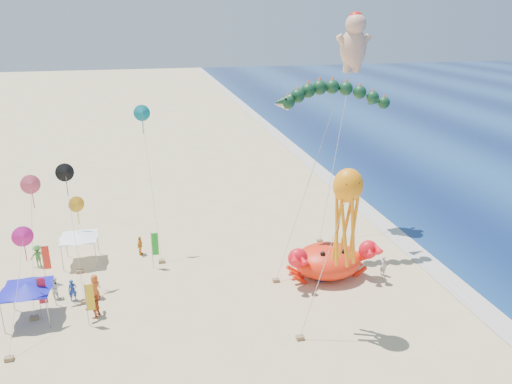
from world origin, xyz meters
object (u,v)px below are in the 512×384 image
at_px(dragon_kite, 333,99).
at_px(canopy_blue, 26,286).
at_px(octopus_kite, 346,210).
at_px(canopy_white, 79,235).
at_px(cherub_kite, 354,41).
at_px(crab_inflatable, 328,260).

distance_m(dragon_kite, canopy_blue, 25.43).
bearing_deg(octopus_kite, canopy_white, 142.04).
bearing_deg(octopus_kite, dragon_kite, 74.21).
height_order(cherub_kite, octopus_kite, cherub_kite).
height_order(crab_inflatable, dragon_kite, dragon_kite).
xyz_separation_m(octopus_kite, canopy_white, (-17.13, 13.36, -5.87)).
bearing_deg(dragon_kite, octopus_kite, -105.79).
xyz_separation_m(crab_inflatable, dragon_kite, (1.20, 3.71, 11.74)).
relative_size(crab_inflatable, cherub_kite, 0.37).
bearing_deg(canopy_white, cherub_kite, 7.54).
bearing_deg(canopy_white, canopy_blue, -108.22).
bearing_deg(canopy_blue, dragon_kite, 11.76).
xyz_separation_m(dragon_kite, canopy_white, (-20.07, 2.96, -10.67)).
relative_size(crab_inflatable, canopy_white, 2.34).
distance_m(dragon_kite, canopy_white, 22.92).
relative_size(cherub_kite, canopy_blue, 5.97).
bearing_deg(crab_inflatable, octopus_kite, -104.60).
bearing_deg(octopus_kite, canopy_blue, 163.84).
relative_size(dragon_kite, octopus_kite, 1.31).
bearing_deg(dragon_kite, crab_inflatable, -107.89).
relative_size(crab_inflatable, dragon_kite, 0.50).
xyz_separation_m(cherub_kite, canopy_white, (-24.19, -3.20, -14.60)).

